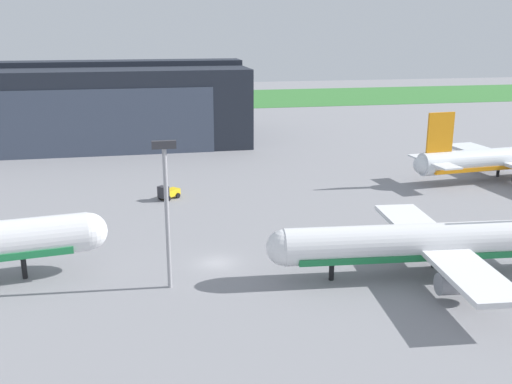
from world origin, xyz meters
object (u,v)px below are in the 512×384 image
(apron_light_mast, at_px, (166,202))
(airliner_near_right, at_px, (431,243))
(pushback_tractor, at_px, (168,193))
(maintenance_hangar, at_px, (85,104))

(apron_light_mast, bearing_deg, airliner_near_right, -5.05)
(airliner_near_right, height_order, apron_light_mast, apron_light_mast)
(apron_light_mast, bearing_deg, pushback_tractor, 87.31)
(airliner_near_right, xyz_separation_m, pushback_tractor, (-26.56, 35.33, -2.75))
(airliner_near_right, bearing_deg, pushback_tractor, 126.94)
(airliner_near_right, height_order, pushback_tractor, airliner_near_right)
(maintenance_hangar, bearing_deg, airliner_near_right, -64.14)
(maintenance_hangar, xyz_separation_m, pushback_tractor, (16.08, -52.66, -7.80))
(maintenance_hangar, relative_size, pushback_tractor, 19.71)
(maintenance_hangar, xyz_separation_m, apron_light_mast, (14.54, -85.51, 0.52))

